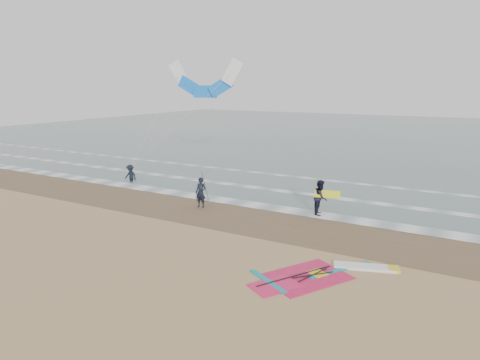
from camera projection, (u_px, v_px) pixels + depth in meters
The scene contains 11 objects.
ground at pixel (203, 264), 16.38m from camera, with size 120.00×120.00×0.00m, color tan.
sea_water at pixel (406, 136), 57.15m from camera, with size 120.00×80.00×0.02m, color #47605E.
wet_sand_band at pixel (271, 221), 21.48m from camera, with size 120.00×5.00×0.01m, color brown.
foam_waterline at pixel (303, 201), 25.25m from camera, with size 120.00×9.15×0.02m.
windsurf_rig at pixel (323, 275), 15.40m from camera, with size 4.89×4.63×0.12m.
person_standing at pixel (201, 193), 23.79m from camera, with size 0.62×0.41×1.70m, color black.
person_walking at pixel (320, 197), 22.48m from camera, with size 0.90×0.70×1.86m, color black.
person_wading at pixel (130, 171), 30.15m from camera, with size 1.01×0.58×1.57m, color black.
held_pole at pixel (205, 186), 23.56m from camera, with size 0.17×0.86×1.82m.
carried_kiteboard at pixel (327, 194), 22.15m from camera, with size 1.30×0.51×0.39m.
surf_kite at pixel (205, 82), 30.63m from camera, with size 6.76×4.48×7.54m.
Camera 1 is at (8.75, -12.61, 6.72)m, focal length 32.00 mm.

